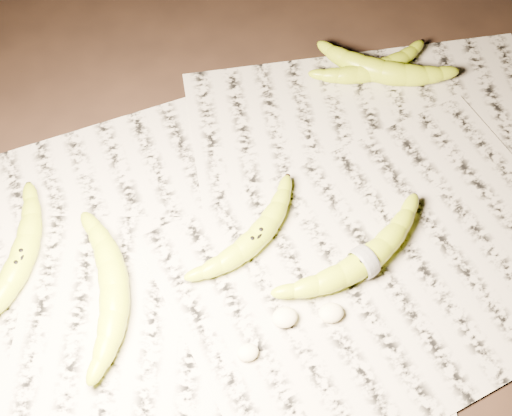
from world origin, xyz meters
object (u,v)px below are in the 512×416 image
object	(u,v)px
banana_left_b	(114,289)
banana_taped	(364,261)
banana_center	(255,237)
banana_upper_b	(383,70)
banana_left_a	(20,261)
banana_upper_a	(374,69)

from	to	relation	value
banana_left_b	banana_taped	bearing A→B (deg)	-91.35
banana_taped	banana_center	bearing A→B (deg)	129.16
banana_taped	banana_upper_b	xyz separation A→B (m)	(0.15, 0.30, 0.00)
banana_taped	banana_upper_b	distance (m)	0.34
banana_left_a	banana_upper_a	bearing A→B (deg)	-43.86
banana_upper_a	banana_left_b	bearing A→B (deg)	-153.77
banana_center	banana_upper_b	world-z (taller)	banana_upper_b
banana_taped	banana_upper_a	bearing A→B (deg)	46.34
banana_upper_a	banana_upper_b	world-z (taller)	banana_upper_b
banana_left_a	banana_upper_b	world-z (taller)	banana_upper_b
banana_center	banana_taped	xyz separation A→B (m)	(0.13, -0.08, 0.00)
banana_taped	banana_left_a	bearing A→B (deg)	143.46
banana_upper_a	banana_upper_b	distance (m)	0.01
banana_taped	banana_upper_a	distance (m)	0.34
banana_taped	banana_upper_a	xyz separation A→B (m)	(0.14, 0.31, -0.00)
banana_left_b	banana_upper_b	xyz separation A→B (m)	(0.47, 0.25, -0.00)
banana_upper_a	banana_left_a	bearing A→B (deg)	-165.47
banana_left_b	banana_upper_a	size ratio (longest dim) A/B	1.23
banana_left_a	banana_taped	xyz separation A→B (m)	(0.43, -0.13, 0.00)
banana_left_a	banana_taped	bearing A→B (deg)	-78.25
banana_left_a	banana_center	world-z (taller)	banana_left_a
banana_center	banana_upper_a	bearing A→B (deg)	9.23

